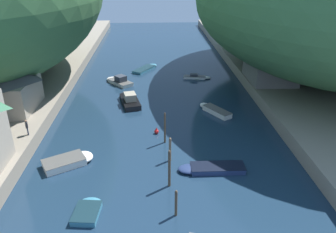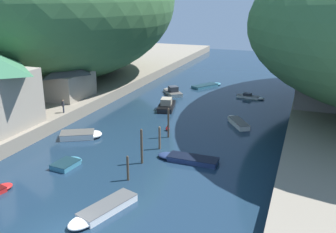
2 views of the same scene
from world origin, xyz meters
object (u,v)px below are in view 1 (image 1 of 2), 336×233
at_px(boat_white_cruiser, 129,99).
at_px(channel_buoy_near, 156,131).
at_px(right_bank_cottage, 271,63).
at_px(boat_red_skiff, 197,77).
at_px(boat_yellow_tender, 119,81).
at_px(boathouse_shed, 9,87).
at_px(person_by_boathouse, 27,126).
at_px(boat_moored_right, 209,168).
at_px(boat_far_upstream, 70,161).
at_px(boat_cabin_cruiser, 146,68).
at_px(boat_mid_channel, 88,210).
at_px(boat_near_quay, 214,110).

relative_size(boat_white_cruiser, channel_buoy_near, 8.75).
height_order(right_bank_cottage, boat_red_skiff, right_bank_cottage).
relative_size(right_bank_cottage, channel_buoy_near, 10.69).
bearing_deg(boat_white_cruiser, boat_yellow_tender, 91.96).
bearing_deg(boat_white_cruiser, boathouse_shed, -172.80).
height_order(boathouse_shed, person_by_boathouse, boathouse_shed).
xyz_separation_m(boat_moored_right, person_by_boathouse, (-17.99, 5.01, 2.30)).
height_order(boathouse_shed, boat_far_upstream, boathouse_shed).
relative_size(boat_yellow_tender, person_by_boathouse, 3.25).
distance_m(boathouse_shed, boat_white_cruiser, 14.95).
bearing_deg(boat_yellow_tender, boathouse_shed, -170.05).
distance_m(boathouse_shed, person_by_boathouse, 7.92).
height_order(boat_moored_right, boat_white_cruiser, boat_white_cruiser).
relative_size(boathouse_shed, person_by_boathouse, 4.48).
relative_size(boat_cabin_cruiser, boat_yellow_tender, 1.14).
xyz_separation_m(right_bank_cottage, boat_cabin_cruiser, (-18.48, 11.21, -3.93)).
bearing_deg(right_bank_cottage, boat_mid_channel, -131.51).
xyz_separation_m(boat_near_quay, boat_mid_channel, (-13.04, -18.02, -0.08)).
xyz_separation_m(boat_near_quay, boat_far_upstream, (-15.88, -11.13, 0.03)).
distance_m(boat_moored_right, boat_far_upstream, 13.34).
distance_m(channel_buoy_near, person_by_boathouse, 13.61).
height_order(boathouse_shed, channel_buoy_near, boathouse_shed).
bearing_deg(person_by_boathouse, boat_near_quay, -87.87).
relative_size(boat_cabin_cruiser, boat_white_cruiser, 0.94).
relative_size(boat_far_upstream, boat_mid_channel, 1.58).
height_order(boat_moored_right, boat_red_skiff, boat_red_skiff).
relative_size(boathouse_shed, boat_white_cruiser, 1.14).
distance_m(boat_near_quay, boat_cabin_cruiser, 20.79).
distance_m(boat_far_upstream, boat_red_skiff, 29.04).
height_order(boathouse_shed, boat_red_skiff, boathouse_shed).
bearing_deg(boat_far_upstream, boat_yellow_tender, 144.20).
distance_m(right_bank_cottage, boat_yellow_tender, 23.48).
bearing_deg(boat_near_quay, right_bank_cottage, 5.99).
relative_size(boat_far_upstream, boat_white_cruiser, 0.77).
relative_size(boat_far_upstream, channel_buoy_near, 6.77).
height_order(right_bank_cottage, boat_mid_channel, right_bank_cottage).
height_order(boat_cabin_cruiser, boat_mid_channel, boat_mid_channel).
bearing_deg(boat_yellow_tender, boat_near_quay, -80.21).
relative_size(boathouse_shed, boat_yellow_tender, 1.38).
height_order(boathouse_shed, boat_cabin_cruiser, boathouse_shed).
relative_size(boathouse_shed, right_bank_cottage, 0.93).
height_order(boat_cabin_cruiser, channel_buoy_near, channel_buoy_near).
bearing_deg(person_by_boathouse, right_bank_cottage, -81.71).
xyz_separation_m(boat_white_cruiser, person_by_boathouse, (-9.61, -11.67, 2.07)).
relative_size(boat_yellow_tender, boat_mid_channel, 1.69).
distance_m(boat_near_quay, channel_buoy_near, 9.23).
height_order(right_bank_cottage, boat_white_cruiser, right_bank_cottage).
relative_size(boat_near_quay, person_by_boathouse, 3.03).
bearing_deg(person_by_boathouse, channel_buoy_near, -98.13).
bearing_deg(boat_near_quay, boat_far_upstream, -177.26).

